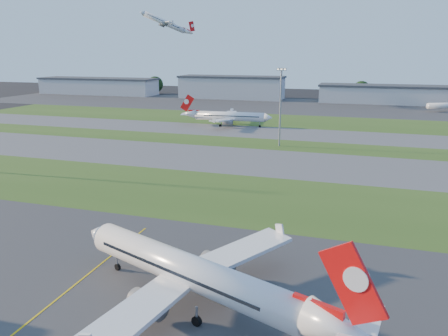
% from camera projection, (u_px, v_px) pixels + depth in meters
% --- Properties ---
extents(grass_strip_a, '(300.00, 34.00, 0.01)m').
position_uv_depth(grass_strip_a, '(170.00, 190.00, 100.21)').
color(grass_strip_a, '#30501A').
rests_on(grass_strip_a, ground).
extents(taxiway_a, '(300.00, 32.00, 0.01)m').
position_uv_depth(taxiway_a, '(216.00, 158.00, 130.65)').
color(taxiway_a, '#515154').
rests_on(taxiway_a, ground).
extents(grass_strip_b, '(300.00, 18.00, 0.01)m').
position_uv_depth(grass_strip_b, '(238.00, 142.00, 153.72)').
color(grass_strip_b, '#30501A').
rests_on(grass_strip_b, ground).
extents(taxiway_b, '(300.00, 26.00, 0.01)m').
position_uv_depth(taxiway_b, '(253.00, 132.00, 174.01)').
color(taxiway_b, '#515154').
rests_on(taxiway_b, ground).
extents(grass_strip_c, '(300.00, 40.00, 0.01)m').
position_uv_depth(grass_strip_c, '(269.00, 120.00, 204.46)').
color(grass_strip_c, '#30501A').
rests_on(grass_strip_c, ground).
extents(apron_far, '(400.00, 80.00, 0.01)m').
position_uv_depth(apron_far, '(290.00, 106.00, 259.81)').
color(apron_far, '#333335').
rests_on(apron_far, ground).
extents(yellow_line, '(0.25, 60.00, 0.02)m').
position_uv_depth(yellow_line, '(26.00, 325.00, 50.80)').
color(yellow_line, gold).
rests_on(yellow_line, ground).
extents(airliner_parked, '(38.66, 32.76, 12.67)m').
position_uv_depth(airliner_parked, '(191.00, 273.00, 53.66)').
color(airliner_parked, white).
rests_on(airliner_parked, ground).
extents(airliner_taxiing, '(37.47, 31.74, 11.69)m').
position_uv_depth(airliner_taxiing, '(229.00, 116.00, 186.81)').
color(airliner_taxiing, white).
rests_on(airliner_taxiing, ground).
extents(airliner_departing, '(28.31, 24.55, 10.29)m').
position_uv_depth(airliner_departing, '(165.00, 23.00, 270.97)').
color(airliner_departing, white).
extents(light_mast_centre, '(3.20, 0.70, 25.80)m').
position_uv_depth(light_mast_centre, '(281.00, 102.00, 143.75)').
color(light_mast_centre, gray).
rests_on(light_mast_centre, ground).
extents(hangar_far_west, '(91.80, 23.00, 12.20)m').
position_uv_depth(hangar_far_west, '(98.00, 86.00, 329.13)').
color(hangar_far_west, '#A6A9AE').
rests_on(hangar_far_west, ground).
extents(hangar_west, '(71.40, 23.00, 15.20)m').
position_uv_depth(hangar_west, '(232.00, 87.00, 298.50)').
color(hangar_west, '#A6A9AE').
rests_on(hangar_west, ground).
extents(hangar_east, '(81.60, 23.00, 11.20)m').
position_uv_depth(hangar_east, '(386.00, 94.00, 270.20)').
color(hangar_east, '#A6A9AE').
rests_on(hangar_east, ground).
extents(tree_far_west, '(11.00, 11.00, 12.00)m').
position_uv_depth(tree_far_west, '(64.00, 83.00, 352.56)').
color(tree_far_west, black).
rests_on(tree_far_west, ground).
extents(tree_west, '(12.10, 12.10, 13.20)m').
position_uv_depth(tree_west, '(155.00, 84.00, 331.19)').
color(tree_west, black).
rests_on(tree_west, ground).
extents(tree_mid_west, '(9.90, 9.90, 10.80)m').
position_uv_depth(tree_mid_west, '(271.00, 89.00, 301.91)').
color(tree_mid_west, black).
rests_on(tree_mid_west, ground).
extents(tree_mid_east, '(11.55, 11.55, 12.60)m').
position_uv_depth(tree_mid_east, '(361.00, 90.00, 287.14)').
color(tree_mid_east, black).
rests_on(tree_mid_east, ground).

